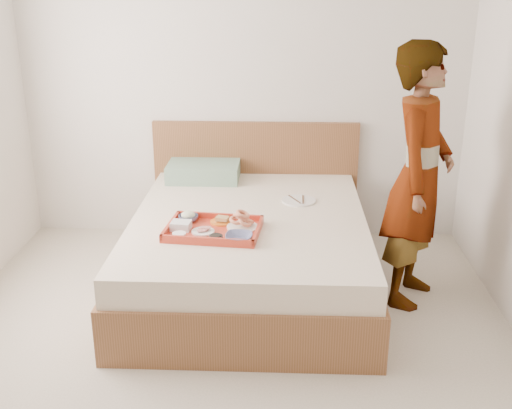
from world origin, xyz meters
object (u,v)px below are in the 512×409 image
object	(u,v)px
tray	(214,229)
person	(419,177)
bed	(249,252)
dinner_plate	(299,201)

from	to	relation	value
tray	person	distance (m)	1.34
bed	person	size ratio (longest dim) A/B	1.18
bed	dinner_plate	world-z (taller)	dinner_plate
bed	dinner_plate	bearing A→B (deg)	41.50
bed	tray	distance (m)	0.46
person	bed	bearing A→B (deg)	109.32
tray	person	xyz separation A→B (m)	(1.29, 0.21, 0.29)
tray	dinner_plate	xyz separation A→B (m)	(0.55, 0.59, -0.02)
tray	person	world-z (taller)	person
dinner_plate	bed	bearing A→B (deg)	-138.50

